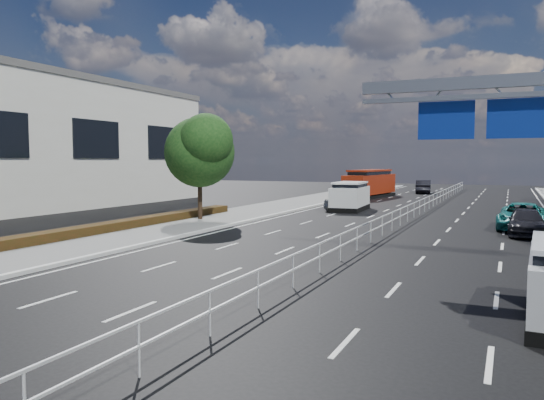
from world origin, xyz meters
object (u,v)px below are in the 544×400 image
at_px(overhead_gantry, 541,108).
at_px(near_car_dark, 423,187).
at_px(near_car_silver, 342,201).
at_px(parked_car_dark, 526,222).
at_px(white_minivan, 350,196).
at_px(red_bus, 370,183).
at_px(parked_car_teal, 522,216).

distance_m(overhead_gantry, near_car_dark, 45.08).
relative_size(near_car_silver, near_car_dark, 0.85).
bearing_deg(parked_car_dark, near_car_dark, 105.27).
xyz_separation_m(white_minivan, red_bus, (-2.10, 14.76, 0.43)).
bearing_deg(overhead_gantry, parked_car_dark, 90.56).
relative_size(near_car_silver, parked_car_dark, 0.90).
bearing_deg(red_bus, white_minivan, -74.67).
bearing_deg(parked_car_dark, white_minivan, 140.33).
height_order(near_car_silver, parked_car_dark, near_car_silver).
relative_size(overhead_gantry, white_minivan, 1.98).
bearing_deg(white_minivan, near_car_dark, 82.24).
height_order(red_bus, parked_car_dark, red_bus).
xyz_separation_m(overhead_gantry, red_bus, (-14.24, 33.76, -4.10)).
height_order(near_car_dark, parked_car_teal, near_car_dark).
bearing_deg(parked_car_dark, red_bus, 118.90).
height_order(white_minivan, parked_car_teal, white_minivan).
distance_m(overhead_gantry, near_car_silver, 23.12).
relative_size(red_bus, parked_car_teal, 1.88).
xyz_separation_m(near_car_silver, near_car_dark, (2.42, 24.94, 0.09)).
bearing_deg(parked_car_teal, overhead_gantry, -85.77).
bearing_deg(parked_car_teal, white_minivan, 151.82).
bearing_deg(red_bus, parked_car_dark, -52.56).
height_order(near_car_silver, parked_car_teal, parked_car_teal).
height_order(overhead_gantry, red_bus, overhead_gantry).
bearing_deg(parked_car_teal, parked_car_dark, -83.28).
distance_m(near_car_dark, parked_car_dark, 35.65).
relative_size(red_bus, near_car_dark, 2.09).
height_order(parked_car_teal, parked_car_dark, parked_car_teal).
xyz_separation_m(overhead_gantry, near_car_dark, (-10.27, 43.63, -4.83)).
bearing_deg(near_car_dark, red_bus, 60.76).
bearing_deg(parked_car_dark, parked_car_teal, 92.35).
height_order(red_bus, near_car_dark, red_bus).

